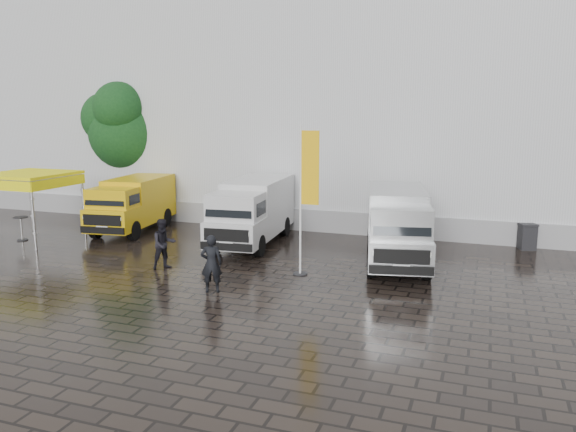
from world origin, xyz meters
name	(u,v)px	position (x,y,z in m)	size (l,w,h in m)	color
ground	(276,283)	(0.00, 0.00, 0.00)	(120.00, 120.00, 0.00)	black
exhibition_hall	(411,101)	(2.00, 16.00, 6.00)	(44.00, 16.00, 12.00)	silver
hall_plinth	(382,225)	(2.00, 7.95, 0.50)	(44.00, 0.15, 1.00)	gray
van_yellow	(132,206)	(-8.99, 5.14, 1.21)	(2.01, 5.23, 2.41)	gold
van_white	(252,213)	(-2.82, 4.70, 1.32)	(2.03, 6.08, 2.63)	silver
van_silver	(397,228)	(3.29, 3.71, 1.32)	(2.04, 6.11, 2.65)	#A9ACAE
canopy_tent	(29,177)	(-12.05, 2.26, 2.71)	(3.14, 3.14, 2.90)	silver
flagpole	(306,192)	(0.64, 1.16, 2.82)	(0.88, 0.50, 5.05)	black
tree	(127,127)	(-11.81, 9.02, 4.62)	(4.01, 4.09, 7.19)	black
cocktail_table	(22,229)	(-12.40, 1.97, 0.51)	(0.60, 0.60, 1.03)	black
wheelie_bin	(527,237)	(7.90, 7.55, 0.52)	(0.63, 0.63, 1.05)	black
person_front	(211,264)	(-1.49, -1.55, 0.90)	(0.65, 0.43, 1.80)	black
person_tent	(164,244)	(-4.27, 0.23, 0.89)	(0.86, 0.67, 1.78)	black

